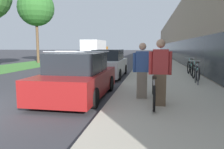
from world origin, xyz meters
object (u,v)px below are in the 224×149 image
Objects in this scene: vintage_roadster_curbside at (109,64)px; cruiser_bike_nearest at (196,72)px; person_rider at (160,73)px; moving_truck at (95,50)px; bike_rack_hoop at (197,72)px; parked_sedan_curbside at (78,77)px; person_bystander at (142,71)px; street_tree_far at (36,8)px; cruiser_bike_middle at (190,68)px; tandem_bicycle at (154,90)px.

cruiser_bike_nearest is at bearing -18.46° from vintage_roadster_curbside.
moving_truck is at bearing 108.43° from person_rider.
bike_rack_hoop is 5.22m from parked_sedan_curbside.
cruiser_bike_nearest is at bearing 60.02° from person_bystander.
person_rider is 20.33m from street_tree_far.
moving_truck is 0.98× the size of street_tree_far.
person_rider is at bearing -67.65° from vintage_roadster_curbside.
parked_sedan_curbside is at bearing 172.31° from person_bystander.
person_bystander is 6.11m from vintage_roadster_curbside.
cruiser_bike_nearest is at bearing -92.78° from cruiser_bike_middle.
bike_rack_hoop is 0.48× the size of cruiser_bike_middle.
street_tree_far reaches higher than cruiser_bike_middle.
vintage_roadster_curbside is at bearing 110.78° from person_bystander.
vintage_roadster_curbside is (-4.41, 2.68, 0.07)m from bike_rack_hoop.
bike_rack_hoop is at bearing -94.72° from cruiser_bike_middle.
parked_sedan_curbside reaches higher than bike_rack_hoop.
cruiser_bike_nearest is (2.05, 4.63, 0.03)m from tandem_bicycle.
street_tree_far is (-4.33, -7.75, 4.41)m from moving_truck.
bike_rack_hoop is 3.28m from cruiser_bike_middle.
parked_sedan_curbside is at bearing -77.17° from moving_truck.
cruiser_bike_middle is 17.31m from street_tree_far.
vintage_roadster_curbside reaches higher than bike_rack_hoop.
moving_truck is at bearing 108.35° from tandem_bicycle.
tandem_bicycle is 0.60× the size of vintage_roadster_curbside.
person_rider is at bearing -105.78° from cruiser_bike_middle.
person_bystander reaches higher than cruiser_bike_middle.
vintage_roadster_curbside is at bearing 148.66° from bike_rack_hoop.
cruiser_bike_middle is at bearing 51.75° from parked_sedan_curbside.
person_rider is 24.65m from moving_truck.
vintage_roadster_curbside reaches higher than tandem_bicycle.
bike_rack_hoop is (1.73, 3.82, -0.40)m from person_rider.
moving_truck reaches higher than vintage_roadster_curbside.
cruiser_bike_middle reaches higher than bike_rack_hoop.
parked_sedan_curbside is 18.03m from street_tree_far.
bike_rack_hoop is at bearing 61.49° from tandem_bicycle.
tandem_bicycle is 1.48× the size of person_rider.
bike_rack_hoop is 0.19× the size of vintage_roadster_curbside.
bike_rack_hoop is 21.77m from moving_truck.
bike_rack_hoop is at bearing 65.60° from person_rider.
tandem_bicycle is 2.68m from parked_sedan_curbside.
cruiser_bike_middle is at bearing 87.22° from cruiser_bike_nearest.
cruiser_bike_middle is at bearing -31.17° from street_tree_far.
street_tree_far reaches higher than person_bystander.
cruiser_bike_middle is (2.00, 7.09, -0.51)m from person_rider.
moving_truck is at bearing 115.97° from bike_rack_hoop.
cruiser_bike_nearest is 18.37m from street_tree_far.
vintage_roadster_curbside is (-2.68, 6.51, -0.33)m from person_rider.
street_tree_far is (-11.61, 14.83, 4.74)m from person_bystander.
cruiser_bike_middle is 0.42× the size of parked_sedan_curbside.
bike_rack_hoop is at bearing 53.42° from person_bystander.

